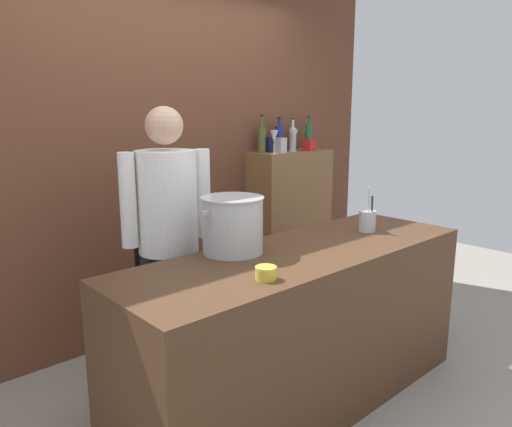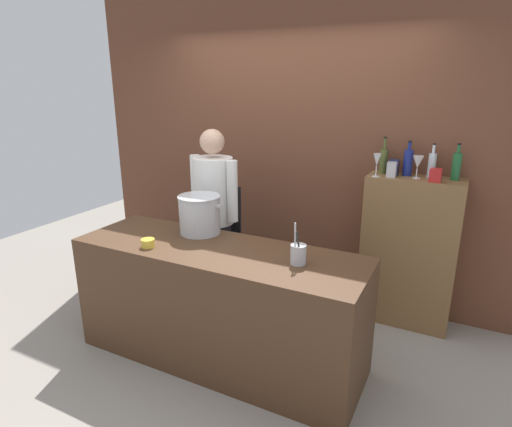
# 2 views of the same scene
# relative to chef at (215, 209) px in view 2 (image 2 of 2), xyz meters

# --- Properties ---
(ground_plane) EXTENTS (8.00, 8.00, 0.00)m
(ground_plane) POSITION_rel_chef_xyz_m (0.43, -0.64, -0.96)
(ground_plane) COLOR gray
(brick_back_panel) EXTENTS (4.40, 0.10, 3.00)m
(brick_back_panel) POSITION_rel_chef_xyz_m (0.43, 0.76, 0.54)
(brick_back_panel) COLOR brown
(brick_back_panel) RESTS_ON ground_plane
(prep_counter) EXTENTS (2.15, 0.70, 0.90)m
(prep_counter) POSITION_rel_chef_xyz_m (0.43, -0.64, -0.51)
(prep_counter) COLOR #472D1C
(prep_counter) RESTS_ON ground_plane
(bar_cabinet) EXTENTS (0.76, 0.32, 1.29)m
(bar_cabinet) POSITION_rel_chef_xyz_m (1.58, 0.55, -0.32)
(bar_cabinet) COLOR brown
(bar_cabinet) RESTS_ON ground_plane
(chef) EXTENTS (0.52, 0.39, 1.66)m
(chef) POSITION_rel_chef_xyz_m (0.00, 0.00, 0.00)
(chef) COLOR black
(chef) RESTS_ON ground_plane
(stockpot_large) EXTENTS (0.39, 0.33, 0.30)m
(stockpot_large) POSITION_rel_chef_xyz_m (0.13, -0.42, 0.08)
(stockpot_large) COLOR #B7BABF
(stockpot_large) RESTS_ON prep_counter
(utensil_crock) EXTENTS (0.10, 0.10, 0.28)m
(utensil_crock) POSITION_rel_chef_xyz_m (1.04, -0.63, 0.00)
(utensil_crock) COLOR #B7BABF
(utensil_crock) RESTS_ON prep_counter
(butter_jar) EXTENTS (0.10, 0.10, 0.06)m
(butter_jar) POSITION_rel_chef_xyz_m (-0.03, -0.85, -0.04)
(butter_jar) COLOR yellow
(butter_jar) RESTS_ON prep_counter
(wine_bottle_green) EXTENTS (0.07, 0.07, 0.29)m
(wine_bottle_green) POSITION_rel_chef_xyz_m (1.86, 0.59, 0.44)
(wine_bottle_green) COLOR #1E592D
(wine_bottle_green) RESTS_ON bar_cabinet
(wine_bottle_clear) EXTENTS (0.06, 0.06, 0.27)m
(wine_bottle_clear) POSITION_rel_chef_xyz_m (1.68, 0.62, 0.43)
(wine_bottle_clear) COLOR silver
(wine_bottle_clear) RESTS_ON bar_cabinet
(wine_bottle_olive) EXTENTS (0.07, 0.07, 0.31)m
(wine_bottle_olive) POSITION_rel_chef_xyz_m (1.30, 0.61, 0.44)
(wine_bottle_olive) COLOR #475123
(wine_bottle_olive) RESTS_ON bar_cabinet
(wine_bottle_cobalt) EXTENTS (0.07, 0.07, 0.29)m
(wine_bottle_cobalt) POSITION_rel_chef_xyz_m (1.50, 0.60, 0.44)
(wine_bottle_cobalt) COLOR navy
(wine_bottle_cobalt) RESTS_ON bar_cabinet
(wine_glass_tall) EXTENTS (0.06, 0.06, 0.19)m
(wine_glass_tall) POSITION_rel_chef_xyz_m (1.28, 0.44, 0.46)
(wine_glass_tall) COLOR silver
(wine_glass_tall) RESTS_ON bar_cabinet
(wine_glass_wide) EXTENTS (0.08, 0.08, 0.18)m
(wine_glass_wide) POSITION_rel_chef_xyz_m (1.58, 0.52, 0.46)
(wine_glass_wide) COLOR silver
(wine_glass_wide) RESTS_ON bar_cabinet
(spice_tin_silver) EXTENTS (0.07, 0.07, 0.12)m
(spice_tin_silver) POSITION_rel_chef_xyz_m (1.40, 0.48, 0.39)
(spice_tin_silver) COLOR #B2B2B7
(spice_tin_silver) RESTS_ON bar_cabinet
(spice_tin_navy) EXTENTS (0.08, 0.08, 0.13)m
(spice_tin_navy) POSITION_rel_chef_xyz_m (1.39, 0.58, 0.39)
(spice_tin_navy) COLOR navy
(spice_tin_navy) RESTS_ON bar_cabinet
(spice_tin_red) EXTENTS (0.09, 0.09, 0.10)m
(spice_tin_red) POSITION_rel_chef_xyz_m (1.73, 0.46, 0.38)
(spice_tin_red) COLOR red
(spice_tin_red) RESTS_ON bar_cabinet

